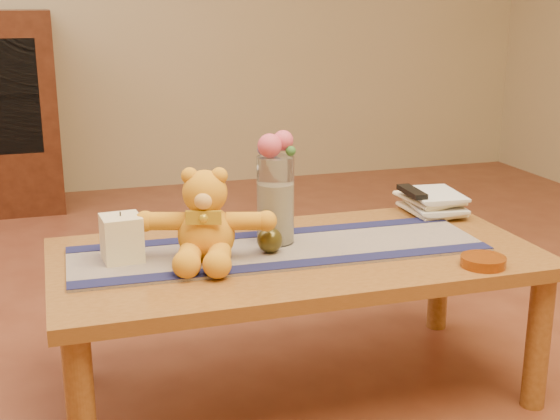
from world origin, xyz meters
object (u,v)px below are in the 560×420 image
object	(u,v)px
teddy_bear	(206,216)
bronze_ball	(270,240)
tv_remote	(412,192)
amber_dish	(483,261)
book_bottom	(410,212)
pillar_candle	(122,238)
glass_vase	(275,200)

from	to	relation	value
teddy_bear	bronze_ball	size ratio (longest dim) A/B	4.92
tv_remote	amber_dish	distance (m)	0.51
teddy_bear	tv_remote	world-z (taller)	teddy_bear
bronze_ball	book_bottom	distance (m)	0.62
pillar_candle	amber_dish	world-z (taller)	pillar_candle
bronze_ball	tv_remote	distance (m)	0.62
amber_dish	bronze_ball	bearing A→B (deg)	153.45
pillar_candle	bronze_ball	size ratio (longest dim) A/B	1.72
book_bottom	tv_remote	bearing A→B (deg)	-93.00
book_bottom	glass_vase	bearing A→B (deg)	-162.28
glass_vase	tv_remote	size ratio (longest dim) A/B	1.62
teddy_bear	pillar_candle	xyz separation A→B (m)	(-0.23, 0.06, -0.06)
teddy_bear	tv_remote	size ratio (longest dim) A/B	2.26
book_bottom	tv_remote	size ratio (longest dim) A/B	1.39
pillar_candle	book_bottom	world-z (taller)	pillar_candle
pillar_candle	book_bottom	xyz separation A→B (m)	(0.98, 0.19, -0.06)
pillar_candle	glass_vase	bearing A→B (deg)	2.94
pillar_candle	bronze_ball	bearing A→B (deg)	-8.57
glass_vase	book_bottom	bearing A→B (deg)	17.50
glass_vase	teddy_bear	bearing A→B (deg)	-160.56
bronze_ball	book_bottom	world-z (taller)	bronze_ball
glass_vase	amber_dish	world-z (taller)	glass_vase
book_bottom	bronze_ball	bearing A→B (deg)	-156.00
book_bottom	amber_dish	xyz separation A→B (m)	(-0.04, -0.52, 0.00)
teddy_bear	amber_dish	distance (m)	0.77
teddy_bear	book_bottom	bearing A→B (deg)	35.04
teddy_bear	bronze_ball	bearing A→B (deg)	15.31
glass_vase	book_bottom	size ratio (longest dim) A/B	1.17
book_bottom	tv_remote	world-z (taller)	tv_remote
glass_vase	pillar_candle	bearing A→B (deg)	-177.06
book_bottom	amber_dish	bearing A→B (deg)	-93.99
bronze_ball	amber_dish	size ratio (longest dim) A/B	0.59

